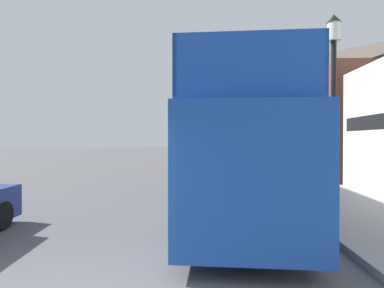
{
  "coord_description": "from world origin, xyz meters",
  "views": [
    {
      "loc": [
        2.14,
        -2.84,
        2.13
      ],
      "look_at": [
        1.79,
        6.22,
        2.02
      ],
      "focal_mm": 28.0,
      "sensor_mm": 36.0,
      "label": 1
    }
  ],
  "objects_px": {
    "lamp_post_second": "(261,120)",
    "tour_bus": "(233,151)",
    "lamp_post_nearest": "(334,80)",
    "parked_car_ahead_of_bus": "(230,164)"
  },
  "relations": [
    {
      "from": "tour_bus",
      "to": "lamp_post_nearest",
      "type": "height_order",
      "value": "lamp_post_nearest"
    },
    {
      "from": "parked_car_ahead_of_bus",
      "to": "lamp_post_second",
      "type": "height_order",
      "value": "lamp_post_second"
    },
    {
      "from": "tour_bus",
      "to": "lamp_post_second",
      "type": "xyz_separation_m",
      "value": [
        2.19,
        6.73,
        1.5
      ]
    },
    {
      "from": "tour_bus",
      "to": "lamp_post_nearest",
      "type": "xyz_separation_m",
      "value": [
        2.34,
        -2.06,
        1.9
      ]
    },
    {
      "from": "tour_bus",
      "to": "lamp_post_second",
      "type": "bearing_deg",
      "value": 74.78
    },
    {
      "from": "tour_bus",
      "to": "parked_car_ahead_of_bus",
      "type": "xyz_separation_m",
      "value": [
        0.63,
        8.51,
        -1.07
      ]
    },
    {
      "from": "parked_car_ahead_of_bus",
      "to": "lamp_post_nearest",
      "type": "relative_size",
      "value": 0.82
    },
    {
      "from": "lamp_post_nearest",
      "to": "tour_bus",
      "type": "bearing_deg",
      "value": 138.67
    },
    {
      "from": "lamp_post_second",
      "to": "tour_bus",
      "type": "bearing_deg",
      "value": -108.04
    },
    {
      "from": "lamp_post_second",
      "to": "lamp_post_nearest",
      "type": "bearing_deg",
      "value": -89.03
    }
  ]
}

